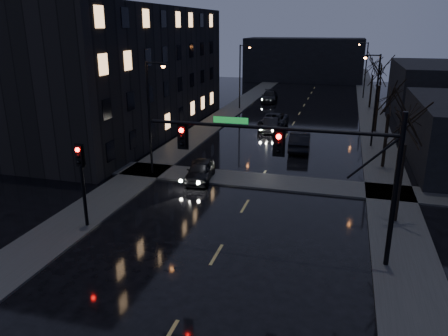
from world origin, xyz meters
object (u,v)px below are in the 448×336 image
Objects in this scene: lead_car at (300,141)px; oncoming_car_c at (273,121)px; oncoming_car_a at (200,171)px; oncoming_car_d at (269,97)px; oncoming_car_b at (271,125)px.

oncoming_car_c is at bearing -68.61° from lead_car.
oncoming_car_a is 33.76m from oncoming_car_d.
oncoming_car_d is at bearing -77.32° from lead_car.
oncoming_car_b is 1.62m from oncoming_car_c.
oncoming_car_c is at bearing 82.02° from oncoming_car_b.
lead_car reaches higher than oncoming_car_d.
oncoming_car_d is (-3.23, 16.22, -0.01)m from oncoming_car_c.
oncoming_car_b is (2.22, 15.91, -0.03)m from oncoming_car_a.
lead_car is at bearing -78.23° from oncoming_car_d.
lead_car is (3.60, -7.89, 0.04)m from oncoming_car_c.
oncoming_car_a is at bearing 55.74° from lead_car.
lead_car is (6.83, -24.11, 0.05)m from oncoming_car_d.
oncoming_car_a is 0.79× the size of oncoming_car_d.
oncoming_car_a is 11.26m from lead_car.
oncoming_car_c reaches higher than oncoming_car_a.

